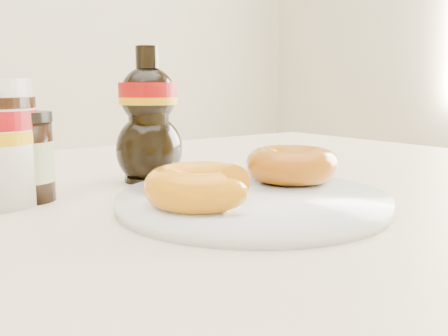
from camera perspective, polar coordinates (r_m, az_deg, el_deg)
dining_table at (r=0.64m, az=-9.37°, el=-10.01°), size 1.40×0.90×0.75m
plate at (r=0.53m, az=3.24°, el=-3.64°), size 0.29×0.29×0.01m
donut_bitten at (r=0.47m, az=-2.79°, el=-2.07°), size 0.12×0.12×0.04m
donut_whole at (r=0.60m, az=7.76°, el=0.41°), size 0.13×0.13×0.04m
syrup_bottle at (r=0.67m, az=-8.61°, el=6.02°), size 0.11×0.10×0.18m
dark_jar at (r=0.59m, az=-21.76°, el=1.08°), size 0.06×0.06×0.10m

